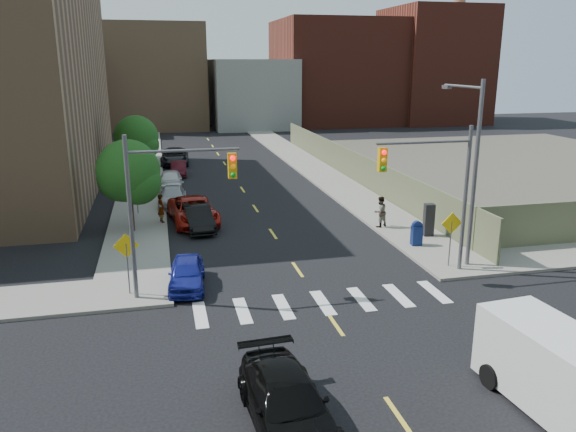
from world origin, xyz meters
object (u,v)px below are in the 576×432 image
parked_car_white (170,180)px  parked_car_grey (175,156)px  parked_car_maroon (179,168)px  parked_car_blue (187,273)px  cargo_van (559,371)px  parked_car_red (193,211)px  mailbox (417,233)px  payphone (429,220)px  parked_car_black (198,218)px  pedestrian_east (380,212)px  pedestrian_west (161,208)px  parked_car_silver (172,197)px  black_sedan (287,403)px

parked_car_white → parked_car_grey: bearing=89.2°
parked_car_maroon → parked_car_blue: bearing=-89.3°
parked_car_grey → cargo_van: cargo_van is taller
parked_car_white → parked_car_red: bearing=-80.6°
parked_car_maroon → parked_car_grey: size_ratio=0.67×
mailbox → payphone: (1.42, 1.44, 0.27)m
parked_car_white → payphone: payphone is taller
parked_car_black → payphone: 13.51m
pedestrian_east → parked_car_black: bearing=-33.4°
parked_car_red → pedestrian_west: 1.96m
mailbox → parked_car_grey: bearing=115.8°
parked_car_silver → parked_car_maroon: parked_car_silver is taller
mailbox → parked_car_black: bearing=155.0°
parked_car_white → parked_car_maroon: (0.87, 5.67, -0.13)m
parked_car_blue → parked_car_red: parked_car_red is taller
parked_car_red → parked_car_grey: size_ratio=1.01×
parked_car_red → parked_car_white: (-1.13, 9.89, -0.03)m
parked_car_red → pedestrian_west: (-1.93, 0.20, 0.24)m
parked_car_silver → cargo_van: 28.58m
parked_car_white → parked_car_black: bearing=-80.6°
parked_car_blue → parked_car_silver: parked_car_blue is taller
payphone → pedestrian_east: 3.04m
parked_car_blue → payphone: 14.46m
parked_car_silver → pedestrian_east: size_ratio=2.42×
black_sedan → cargo_van: cargo_van is taller
black_sedan → cargo_van: (7.69, -1.02, 0.55)m
parked_car_black → parked_car_white: (-1.30, 11.30, 0.04)m
pedestrian_west → pedestrian_east: pedestrian_east is taller
parked_car_blue → parked_car_maroon: size_ratio=1.01×
payphone → parked_car_red: bearing=162.3°
parked_car_silver → parked_car_grey: bearing=91.3°
pedestrian_east → parked_car_silver: bearing=-56.4°
parked_car_blue → parked_car_white: parked_car_white is taller
parked_car_white → parked_car_blue: bearing=-86.7°
payphone → pedestrian_west: 16.05m
parked_car_blue → cargo_van: 15.29m
pedestrian_east → mailbox: bearing=78.6°
parked_car_black → pedestrian_west: pedestrian_west is taller
parked_car_maroon → black_sedan: 36.58m
parked_car_silver → parked_car_maroon: 10.83m
parked_car_black → parked_car_maroon: bearing=86.7°
parked_car_silver → mailbox: mailbox is taller
parked_car_maroon → mailbox: (11.70, -23.06, 0.18)m
black_sedan → mailbox: 16.95m
black_sedan → parked_car_silver: bearing=91.6°
parked_car_maroon → parked_car_black: bearing=-86.3°
parked_car_blue → parked_car_grey: bearing=94.1°
parked_car_grey → black_sedan: 42.32m
parked_car_maroon → cargo_van: 38.66m
parked_car_maroon → black_sedan: bearing=-85.5°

